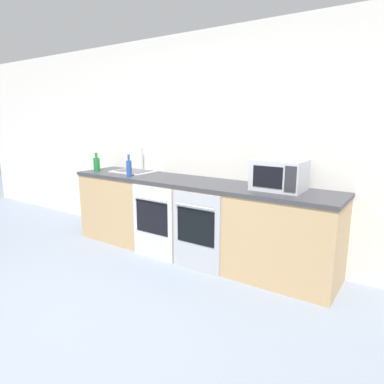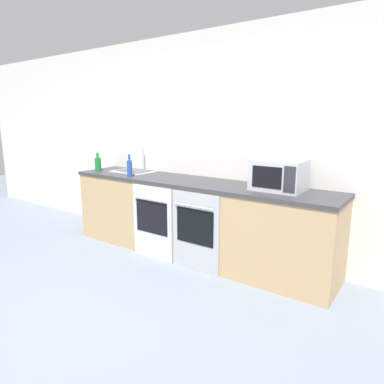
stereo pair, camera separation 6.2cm
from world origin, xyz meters
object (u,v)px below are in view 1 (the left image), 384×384
oven_right (196,232)px  microwave (279,175)px  bottle_green (97,164)px  bottle_blue (129,168)px  oven_left (153,222)px  sink (134,171)px

oven_right → microwave: microwave is taller
bottle_green → bottle_blue: size_ratio=0.91×
oven_left → microwave: size_ratio=1.74×
oven_left → microwave: 1.52m
oven_right → microwave: (0.73, 0.40, 0.62)m
bottle_green → bottle_blue: (0.69, -0.08, 0.01)m
oven_right → microwave: 1.04m
oven_right → sink: sink is taller
microwave → bottle_green: 2.49m
oven_left → microwave: (1.33, 0.40, 0.62)m
microwave → bottle_green: (-2.48, -0.19, -0.05)m
microwave → bottle_green: microwave is taller
sink → bottle_blue: bearing=-54.7°
bottle_green → sink: bearing=26.3°
bottle_blue → sink: 0.40m
bottle_blue → sink: (-0.22, 0.31, -0.09)m
oven_left → bottle_green: bottle_green is taller
sink → oven_right: bearing=-18.6°
oven_right → bottle_blue: bearing=173.6°
sink → oven_left: bearing=-32.3°
oven_left → bottle_blue: bearing=165.5°
oven_left → microwave: bearing=16.7°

